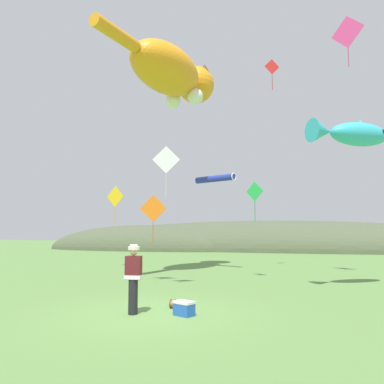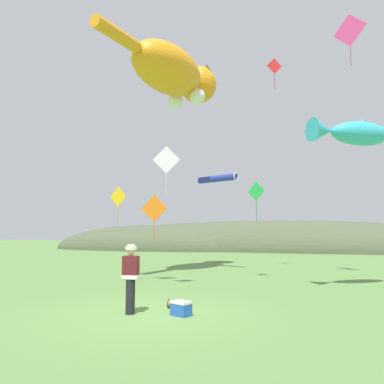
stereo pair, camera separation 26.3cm
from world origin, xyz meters
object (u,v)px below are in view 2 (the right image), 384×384
picnic_cooler (181,308)px  kite_diamond_pink (350,31)px  kite_diamond_orange (154,209)px  kite_diamond_green (256,192)px  kite_diamond_gold (118,197)px  kite_diamond_red (274,67)px  kite_diamond_white (166,160)px  kite_spool (171,304)px  kite_fish_windsock (352,133)px  kite_tube_streamer (218,179)px  festival_attendant (131,276)px  kite_giant_cat (175,74)px

picnic_cooler → kite_diamond_pink: kite_diamond_pink is taller
kite_diamond_orange → kite_diamond_green: kite_diamond_green is taller
kite_diamond_gold → kite_diamond_green: (8.38, -2.61, -0.21)m
kite_diamond_red → kite_diamond_white: 10.18m
kite_diamond_red → kite_spool: bearing=-101.6°
kite_fish_windsock → kite_diamond_white: (-6.72, -1.44, -0.90)m
kite_tube_streamer → kite_diamond_red: 6.91m
festival_attendant → kite_giant_cat: kite_giant_cat is taller
kite_spool → picnic_cooler: size_ratio=0.41×
picnic_cooler → kite_diamond_red: (1.55, 11.08, 10.94)m
festival_attendant → kite_fish_windsock: 9.51m
kite_fish_windsock → kite_tube_streamer: size_ratio=1.29×
picnic_cooler → kite_diamond_gold: bearing=126.1°
festival_attendant → picnic_cooler: (1.31, 0.23, -0.77)m
kite_diamond_gold → kite_giant_cat: bearing=-22.9°
picnic_cooler → kite_fish_windsock: bearing=48.6°
kite_giant_cat → kite_fish_windsock: size_ratio=2.76×
kite_diamond_orange → kite_diamond_gold: kite_diamond_gold is taller
kite_diamond_white → kite_diamond_green: bearing=52.2°
kite_diamond_gold → kite_fish_windsock: bearing=-21.7°
kite_tube_streamer → kite_diamond_gold: 5.93m
picnic_cooler → kite_diamond_gold: kite_diamond_gold is taller
kite_diamond_green → kite_tube_streamer: bearing=127.8°
kite_diamond_orange → kite_tube_streamer: bearing=75.5°
festival_attendant → kite_diamond_pink: kite_diamond_pink is taller
kite_fish_windsock → picnic_cooler: bearing=-131.4°
festival_attendant → kite_fish_windsock: kite_fish_windsock is taller
kite_diamond_orange → kite_giant_cat: bearing=94.0°
kite_diamond_green → kite_giant_cat: bearing=168.6°
kite_spool → kite_fish_windsock: (5.31, 4.61, 5.58)m
kite_tube_streamer → kite_diamond_white: bearing=-92.5°
festival_attendant → kite_tube_streamer: kite_tube_streamer is taller
festival_attendant → kite_diamond_white: size_ratio=0.91×
festival_attendant → kite_diamond_orange: (-1.80, 5.65, 2.08)m
kite_fish_windsock → kite_diamond_red: size_ratio=1.83×
kite_giant_cat → kite_fish_windsock: 9.76m
kite_tube_streamer → festival_attendant: bearing=-88.1°
kite_diamond_white → kite_diamond_green: 4.78m
kite_giant_cat → kite_diamond_white: 7.23m
kite_fish_windsock → kite_tube_streamer: 8.53m
kite_diamond_orange → kite_diamond_red: size_ratio=1.16×
kite_giant_cat → kite_diamond_green: kite_giant_cat is taller
kite_giant_cat → kite_diamond_orange: bearing=-86.0°
picnic_cooler → kite_diamond_green: size_ratio=0.32×
festival_attendant → kite_spool: size_ratio=7.41×
kite_diamond_orange → kite_diamond_white: bearing=-52.9°
kite_tube_streamer → kite_diamond_green: kite_tube_streamer is taller
kite_fish_windsock → kite_diamond_gold: bearing=158.3°
kite_diamond_white → kite_fish_windsock: bearing=12.1°
kite_diamond_red → picnic_cooler: bearing=-97.9°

